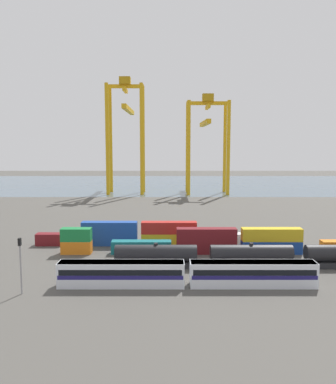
{
  "coord_description": "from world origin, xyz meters",
  "views": [
    {
      "loc": [
        -10.92,
        -80.68,
        22.15
      ],
      "look_at": [
        -10.52,
        27.43,
        9.15
      ],
      "focal_mm": 37.63,
      "sensor_mm": 36.0,
      "label": 1
    }
  ],
  "objects": [
    {
      "name": "gantry_crane_west",
      "position": [
        -29.68,
        102.11,
        31.13
      ],
      "size": [
        16.44,
        41.13,
        51.03
      ],
      "color": "gold",
      "rests_on": "ground_plane"
    },
    {
      "name": "gantry_crane_central",
      "position": [
        6.56,
        101.93,
        26.91
      ],
      "size": [
        18.72,
        38.49,
        43.8
      ],
      "color": "gold",
      "rests_on": "ground_plane"
    },
    {
      "name": "harbour_water",
      "position": [
        0.0,
        140.74,
        0.0
      ],
      "size": [
        400.0,
        110.0,
        0.01
      ],
      "primitive_type": "cube",
      "color": "#475B6B",
      "rests_on": "ground_plane"
    },
    {
      "name": "shipping_container_11",
      "position": [
        -23.75,
        5.74,
        1.3
      ],
      "size": [
        12.1,
        2.44,
        2.6
      ],
      "primitive_type": "cube",
      "color": "#1C4299",
      "rests_on": "ground_plane"
    },
    {
      "name": "ground_plane",
      "position": [
        0.0,
        40.0,
        0.0
      ],
      "size": [
        420.0,
        420.0,
        0.0
      ],
      "primitive_type": "plane",
      "color": "#4C4944"
    },
    {
      "name": "shipping_container_12",
      "position": [
        -23.75,
        5.74,
        3.9
      ],
      "size": [
        12.1,
        2.44,
        2.6
      ],
      "primitive_type": "cube",
      "color": "#1C4299",
      "rests_on": "shipping_container_11"
    },
    {
      "name": "shipping_container_6",
      "position": [
        10.07,
        -1.02,
        3.9
      ],
      "size": [
        12.1,
        2.44,
        2.6
      ],
      "primitive_type": "cube",
      "color": "gold",
      "rests_on": "shipping_container_5"
    },
    {
      "name": "shipping_container_4",
      "position": [
        -3.12,
        -1.02,
        3.9
      ],
      "size": [
        12.1,
        2.44,
        2.6
      ],
      "primitive_type": "cube",
      "color": "maroon",
      "rests_on": "shipping_container_3"
    },
    {
      "name": "shipping_container_5",
      "position": [
        10.07,
        -1.02,
        1.3
      ],
      "size": [
        12.1,
        2.44,
        2.6
      ],
      "primitive_type": "cube",
      "color": "#1C4299",
      "rests_on": "ground_plane"
    },
    {
      "name": "shipping_container_2",
      "position": [
        -16.3,
        -1.02,
        1.3
      ],
      "size": [
        12.1,
        2.44,
        2.6
      ],
      "primitive_type": "cube",
      "color": "#146066",
      "rests_on": "ground_plane"
    },
    {
      "name": "shipping_container_10",
      "position": [
        -36.8,
        5.74,
        1.3
      ],
      "size": [
        6.04,
        2.44,
        2.6
      ],
      "primitive_type": "cube",
      "color": "maroon",
      "rests_on": "ground_plane"
    },
    {
      "name": "shipping_container_3",
      "position": [
        -3.12,
        -1.02,
        1.3
      ],
      "size": [
        12.1,
        2.44,
        2.6
      ],
      "primitive_type": "cube",
      "color": "maroon",
      "rests_on": "ground_plane"
    },
    {
      "name": "shipping_container_1",
      "position": [
        -29.49,
        -1.02,
        3.9
      ],
      "size": [
        6.04,
        2.44,
        2.6
      ],
      "primitive_type": "cube",
      "color": "#197538",
      "rests_on": "shipping_container_0"
    },
    {
      "name": "shipping_container_7",
      "position": [
        23.25,
        -1.02,
        1.3
      ],
      "size": [
        6.04,
        2.44,
        2.6
      ],
      "primitive_type": "cube",
      "color": "orange",
      "rests_on": "ground_plane"
    },
    {
      "name": "shipping_container_0",
      "position": [
        -29.49,
        -1.02,
        1.3
      ],
      "size": [
        6.04,
        2.44,
        2.6
      ],
      "primitive_type": "cube",
      "color": "orange",
      "rests_on": "ground_plane"
    },
    {
      "name": "signal_mast",
      "position": [
        -32.62,
        -23.26,
        5.42
      ],
      "size": [
        0.36,
        0.6,
        8.45
      ],
      "color": "gray",
      "rests_on": "ground_plane"
    },
    {
      "name": "shipping_container_15",
      "position": [
        2.35,
        5.74,
        1.3
      ],
      "size": [
        12.1,
        2.44,
        2.6
      ],
      "primitive_type": "cube",
      "color": "silver",
      "rests_on": "ground_plane"
    },
    {
      "name": "passenger_train",
      "position": [
        -7.94,
        -19.91,
        2.14
      ],
      "size": [
        40.14,
        3.14,
        3.9
      ],
      "color": "silver",
      "rests_on": "ground_plane"
    },
    {
      "name": "shipping_container_14",
      "position": [
        -10.7,
        5.74,
        3.9
      ],
      "size": [
        12.1,
        2.44,
        2.6
      ],
      "primitive_type": "cube",
      "color": "#AD211C",
      "rests_on": "shipping_container_13"
    },
    {
      "name": "shipping_container_13",
      "position": [
        -10.7,
        5.74,
        1.3
      ],
      "size": [
        12.1,
        2.44,
        2.6
      ],
      "primitive_type": "cube",
      "color": "gold",
      "rests_on": "ground_plane"
    }
  ]
}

